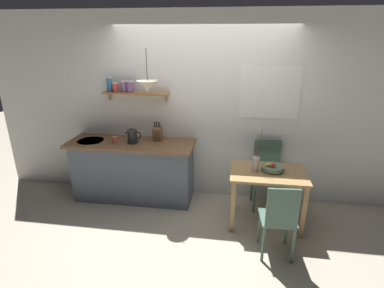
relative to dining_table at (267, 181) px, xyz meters
The scene contains 13 objects.
ground_plane 1.10m from the dining_table, behind, with size 14.00×14.00×0.00m, color #BCB29E.
back_wall 1.25m from the dining_table, 135.58° to the left, with size 6.80×0.11×2.70m.
kitchen_counter 1.96m from the dining_table, 169.09° to the left, with size 1.83×0.63×0.91m.
wall_shelf 2.29m from the dining_table, 164.62° to the left, with size 0.95×0.20×0.33m.
dining_table is the anchor object (origin of this frame).
dining_chair_near 0.68m from the dining_table, 83.33° to the right, with size 0.41×0.41×0.92m.
dining_chair_far 0.48m from the dining_table, 85.42° to the left, with size 0.46×0.42×0.98m.
fruit_bowl 0.19m from the dining_table, 40.28° to the left, with size 0.28×0.28×0.12m.
twig_vase 0.29m from the dining_table, behind, with size 0.10×0.09×0.55m.
electric_kettle 1.95m from the dining_table, 169.90° to the left, with size 0.24×0.16×0.22m.
knife_block 1.67m from the dining_table, 162.91° to the left, with size 0.12×0.18×0.29m.
coffee_mug_by_sink 2.19m from the dining_table, behind, with size 0.12×0.08×0.09m.
pendant_lamp 1.99m from the dining_table, 169.49° to the left, with size 0.29×0.29×0.54m.
Camera 1 is at (0.48, -3.63, 2.39)m, focal length 28.43 mm.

